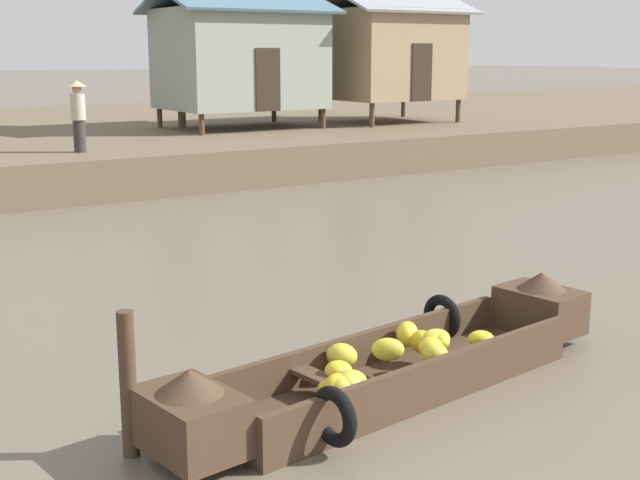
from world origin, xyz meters
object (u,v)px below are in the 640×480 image
at_px(banana_boat, 395,364).
at_px(mooring_post, 128,385).
at_px(stilt_house_left, 240,57).
at_px(stilt_house_mid_left, 390,53).
at_px(vendor_person, 78,112).

bearing_deg(banana_boat, mooring_post, 177.62).
bearing_deg(stilt_house_left, stilt_house_mid_left, -5.84).
bearing_deg(stilt_house_mid_left, mooring_post, -132.83).
height_order(banana_boat, vendor_person, vendor_person).
relative_size(banana_boat, mooring_post, 4.35).
bearing_deg(stilt_house_left, vendor_person, -148.98).
xyz_separation_m(stilt_house_left, vendor_person, (-6.24, -3.75, -1.22)).
height_order(stilt_house_mid_left, mooring_post, stilt_house_mid_left).
height_order(banana_boat, stilt_house_left, stilt_house_left).
relative_size(stilt_house_mid_left, mooring_post, 3.73).
bearing_deg(vendor_person, stilt_house_mid_left, 15.52).
xyz_separation_m(stilt_house_left, stilt_house_mid_left, (5.31, -0.54, 0.12)).
relative_size(stilt_house_left, stilt_house_mid_left, 1.11).
bearing_deg(vendor_person, banana_boat, -95.48).
bearing_deg(vendor_person, stilt_house_left, 31.02).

